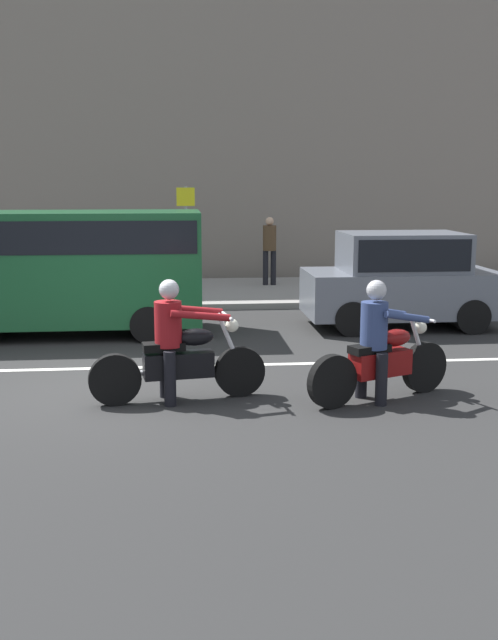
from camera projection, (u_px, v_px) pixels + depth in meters
The scene contains 10 objects.
ground_plane at pixel (112, 384), 10.18m from camera, with size 80.00×80.00×0.00m, color #272727.
sidewalk_slab at pixel (140, 293), 18.00m from camera, with size 40.00×4.40×0.14m, color gray.
building_facade at pixel (142, 108), 20.47m from camera, with size 40.00×1.40×9.49m, color slate.
lane_marking_stripe at pixel (76, 369), 11.01m from camera, with size 18.00×0.14×0.01m, color silver.
motorcycle_with_rider_crimson at pixel (177, 352), 9.31m from camera, with size 2.23×0.75×1.55m.
motorcycle_with_rider_denim_blue at pixel (380, 351), 9.35m from camera, with size 2.02×1.04×1.54m.
parked_van_forest_green at pixel (64, 264), 13.31m from camera, with size 4.87×1.96×2.22m.
parked_hatchback_slate_gray at pixel (401, 279), 14.05m from camera, with size 3.61×1.76×1.80m.
street_sign_post at pixel (186, 227), 18.07m from camera, with size 0.44×0.08×2.49m.
pedestrian_bystander at pixel (270, 246), 18.81m from camera, with size 0.34×0.34×1.72m.
Camera 1 is at (0.93, -9.98, 2.73)m, focal length 41.68 mm.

